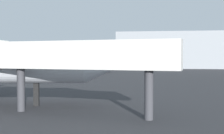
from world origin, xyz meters
TOP-DOWN VIEW (x-y plane):
  - airplane_distant at (-19.36, 70.41)m, footprint 25.14×16.73m
  - jet_bridge at (-4.94, 11.19)m, footprint 19.15×5.51m
  - terminal_building at (18.72, 120.57)m, footprint 62.20×25.99m

SIDE VIEW (x-z plane):
  - airplane_distant at x=-19.36m, z-range -1.36..6.69m
  - jet_bridge at x=-4.94m, z-range 1.72..8.24m
  - terminal_building at x=18.72m, z-range 0.00..15.26m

